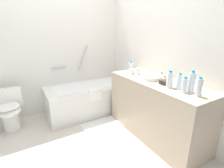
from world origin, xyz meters
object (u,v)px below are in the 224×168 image
object	(u,v)px
water_bottle_0	(180,82)
water_bottle_1	(170,80)
drinking_glass_1	(138,71)
sink_faucet	(161,75)
toilet	(9,110)
water_bottle_2	(192,82)
water_bottle_5	(185,85)
sink_basin	(152,77)
water_bottle_3	(199,87)
bath_mat	(104,125)
soap_dish	(128,71)
bathtub	(89,97)
drinking_glass_0	(132,72)
water_bottle_4	(131,67)

from	to	relation	value
water_bottle_0	water_bottle_1	bearing A→B (deg)	117.79
drinking_glass_1	sink_faucet	bearing A→B (deg)	-58.20
toilet	sink_faucet	bearing A→B (deg)	62.75
toilet	water_bottle_2	bearing A→B (deg)	48.17
toilet	drinking_glass_1	distance (m)	2.09
water_bottle_1	water_bottle_5	size ratio (longest dim) A/B	1.15
sink_basin	sink_faucet	distance (m)	0.19
water_bottle_3	water_bottle_5	distance (m)	0.15
water_bottle_3	toilet	bearing A→B (deg)	134.11
water_bottle_5	drinking_glass_1	bearing A→B (deg)	84.94
water_bottle_5	drinking_glass_1	size ratio (longest dim) A/B	1.91
water_bottle_0	water_bottle_5	size ratio (longest dim) A/B	1.07
sink_faucet	bath_mat	bearing A→B (deg)	148.13
water_bottle_2	soap_dish	world-z (taller)	water_bottle_2
sink_faucet	bathtub	bearing A→B (deg)	124.09
bathtub	bath_mat	bearing A→B (deg)	-89.63
water_bottle_1	water_bottle_2	size ratio (longest dim) A/B	0.84
water_bottle_1	bathtub	bearing A→B (deg)	107.21
water_bottle_1	water_bottle_5	bearing A→B (deg)	-87.51
bathtub	toilet	world-z (taller)	bathtub
sink_basin	water_bottle_5	world-z (taller)	water_bottle_5
water_bottle_3	soap_dish	world-z (taller)	water_bottle_3
water_bottle_3	water_bottle_0	bearing A→B (deg)	87.48
sink_faucet	sink_basin	bearing A→B (deg)	-180.00
water_bottle_2	bath_mat	bearing A→B (deg)	116.35
water_bottle_5	soap_dish	world-z (taller)	water_bottle_5
toilet	water_bottle_5	world-z (taller)	water_bottle_5
water_bottle_1	water_bottle_2	distance (m)	0.25
water_bottle_2	water_bottle_5	size ratio (longest dim) A/B	1.36
bathtub	sink_basin	size ratio (longest dim) A/B	4.76
sink_basin	water_bottle_0	bearing A→B (deg)	-94.36
bathtub	soap_dish	bearing A→B (deg)	-46.62
water_bottle_2	water_bottle_3	distance (m)	0.12
toilet	bath_mat	bearing A→B (deg)	64.49
bathtub	drinking_glass_0	world-z (taller)	bathtub
bathtub	water_bottle_2	size ratio (longest dim) A/B	6.22
sink_basin	water_bottle_5	bearing A→B (deg)	-97.80
sink_basin	drinking_glass_0	world-z (taller)	drinking_glass_0
drinking_glass_1	drinking_glass_0	bearing A→B (deg)	148.39
water_bottle_3	soap_dish	xyz separation A→B (m)	(0.02, 1.27, -0.09)
soap_dish	bath_mat	size ratio (longest dim) A/B	0.13
water_bottle_2	drinking_glass_0	xyz separation A→B (m)	(-0.08, 0.98, -0.08)
water_bottle_4	drinking_glass_0	bearing A→B (deg)	-114.91
bathtub	water_bottle_3	bearing A→B (deg)	-74.70
toilet	water_bottle_2	world-z (taller)	water_bottle_2
drinking_glass_1	soap_dish	bearing A→B (deg)	96.68
water_bottle_1	drinking_glass_1	xyz separation A→B (m)	(0.09, 0.69, -0.05)
bathtub	toilet	distance (m)	1.31
drinking_glass_0	bath_mat	xyz separation A→B (m)	(-0.45, 0.09, -0.88)
soap_dish	water_bottle_5	bearing A→B (deg)	-92.65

